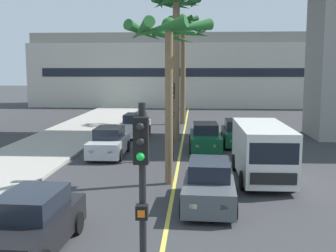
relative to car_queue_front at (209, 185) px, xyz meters
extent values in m
cube|color=#DBCC4C|center=(-1.33, 8.47, -0.72)|extent=(0.14, 56.00, 0.01)
cube|color=gray|center=(8.86, 15.20, 5.48)|extent=(2.80, 4.40, 12.39)
cube|color=beige|center=(-1.33, 38.90, 3.09)|extent=(38.61, 8.00, 7.63)
cube|color=#9C998D|center=(-1.33, 38.90, 7.51)|extent=(37.84, 7.20, 1.20)
cube|color=black|center=(-1.33, 34.88, 3.47)|extent=(34.75, 0.04, 1.00)
cube|color=#4C5156|center=(0.00, -0.03, -0.14)|extent=(1.86, 4.16, 0.80)
cube|color=black|center=(0.00, 0.12, 0.54)|extent=(1.47, 2.10, 0.60)
cube|color=#F2EDCC|center=(0.39, -2.06, -0.09)|extent=(0.24, 0.09, 0.14)
cube|color=#F2EDCC|center=(-0.55, -2.02, -0.09)|extent=(0.24, 0.09, 0.14)
cylinder|color=black|center=(0.76, -1.33, -0.40)|extent=(0.24, 0.65, 0.64)
cylinder|color=black|center=(-0.86, -1.27, -0.40)|extent=(0.24, 0.65, 0.64)
cylinder|color=black|center=(0.85, 1.21, -0.40)|extent=(0.24, 0.65, 0.64)
cylinder|color=black|center=(-0.76, 1.27, -0.40)|extent=(0.24, 0.65, 0.64)
cube|color=#0C4728|center=(0.09, 9.88, -0.14)|extent=(1.80, 4.14, 0.80)
cube|color=black|center=(0.08, 10.03, 0.54)|extent=(1.44, 2.08, 0.60)
cube|color=#F2EDCC|center=(0.60, 7.88, -0.09)|extent=(0.24, 0.09, 0.14)
cube|color=#F2EDCC|center=(-0.33, 7.86, -0.09)|extent=(0.24, 0.09, 0.14)
cylinder|color=black|center=(0.93, 8.63, -0.40)|extent=(0.24, 0.65, 0.64)
cylinder|color=black|center=(-0.69, 8.59, -0.40)|extent=(0.24, 0.65, 0.64)
cylinder|color=black|center=(0.87, 11.17, -0.40)|extent=(0.24, 0.65, 0.64)
cylinder|color=black|center=(-0.75, 11.13, -0.40)|extent=(0.24, 0.65, 0.64)
cube|color=white|center=(-4.69, 14.48, -0.14)|extent=(1.76, 4.12, 0.80)
cube|color=black|center=(-4.69, 14.63, 0.54)|extent=(1.42, 2.07, 0.60)
cube|color=#F2EDCC|center=(-4.26, 12.47, -0.09)|extent=(0.24, 0.08, 0.14)
cube|color=#F2EDCC|center=(-5.19, 12.48, -0.09)|extent=(0.24, 0.08, 0.14)
cylinder|color=black|center=(-3.91, 13.20, -0.40)|extent=(0.23, 0.64, 0.64)
cylinder|color=black|center=(-5.52, 13.22, -0.40)|extent=(0.23, 0.64, 0.64)
cylinder|color=black|center=(-3.87, 15.74, -0.40)|extent=(0.23, 0.64, 0.64)
cylinder|color=black|center=(-5.48, 15.77, -0.40)|extent=(0.23, 0.64, 0.64)
cube|color=black|center=(-4.73, -4.05, -0.14)|extent=(1.84, 4.16, 0.80)
cube|color=black|center=(-4.72, -3.90, 0.54)|extent=(1.46, 2.10, 0.60)
cylinder|color=black|center=(-3.87, -2.80, -0.40)|extent=(0.24, 0.65, 0.64)
cylinder|color=black|center=(-5.49, -2.75, -0.40)|extent=(0.24, 0.65, 0.64)
cube|color=#0C4728|center=(2.07, 11.54, -0.14)|extent=(1.71, 4.10, 0.80)
cube|color=black|center=(2.07, 11.69, 0.54)|extent=(1.40, 2.05, 0.60)
cube|color=#F2EDCC|center=(2.54, 9.53, -0.09)|extent=(0.24, 0.08, 0.14)
cube|color=#F2EDCC|center=(1.60, 9.53, -0.09)|extent=(0.24, 0.08, 0.14)
cylinder|color=black|center=(2.88, 10.27, -0.40)|extent=(0.22, 0.64, 0.64)
cylinder|color=black|center=(1.26, 10.27, -0.40)|extent=(0.22, 0.64, 0.64)
cylinder|color=black|center=(2.88, 12.81, -0.40)|extent=(0.22, 0.64, 0.64)
cylinder|color=black|center=(1.27, 12.81, -0.40)|extent=(0.22, 0.64, 0.64)
cube|color=#B7BABF|center=(-5.15, 7.88, -0.14)|extent=(1.74, 4.12, 0.80)
cube|color=black|center=(-5.16, 8.03, 0.54)|extent=(1.41, 2.06, 0.60)
cube|color=#F2EDCC|center=(-4.67, 5.88, -0.09)|extent=(0.24, 0.08, 0.14)
cube|color=#F2EDCC|center=(-5.60, 5.87, -0.09)|extent=(0.24, 0.08, 0.14)
cylinder|color=black|center=(-4.33, 6.62, -0.40)|extent=(0.23, 0.64, 0.64)
cylinder|color=black|center=(-5.95, 6.60, -0.40)|extent=(0.23, 0.64, 0.64)
cylinder|color=black|center=(-4.36, 9.16, -0.40)|extent=(0.23, 0.64, 0.64)
cylinder|color=black|center=(-5.97, 9.15, -0.40)|extent=(0.23, 0.64, 0.64)
cube|color=silver|center=(2.34, 3.54, 0.59)|extent=(2.06, 5.22, 2.10)
cube|color=black|center=(2.37, 0.98, 0.94)|extent=(1.80, 0.10, 0.80)
cube|color=black|center=(2.37, 0.92, 0.01)|extent=(1.70, 0.08, 0.44)
cylinder|color=black|center=(3.31, 1.99, -0.34)|extent=(0.27, 0.76, 0.76)
cylinder|color=black|center=(1.41, 1.97, -0.34)|extent=(0.27, 0.76, 0.76)
cylinder|color=black|center=(3.27, 5.11, -0.34)|extent=(0.27, 0.76, 0.76)
cylinder|color=black|center=(1.37, 5.09, -0.34)|extent=(0.27, 0.76, 0.76)
cylinder|color=black|center=(-1.36, -7.46, 1.38)|extent=(0.12, 0.12, 4.20)
cube|color=black|center=(-1.36, -7.60, 2.88)|extent=(0.24, 0.20, 0.76)
sphere|color=black|center=(-1.36, -7.70, 3.12)|extent=(0.14, 0.14, 0.14)
sphere|color=black|center=(-1.36, -7.70, 2.88)|extent=(0.14, 0.14, 0.14)
sphere|color=#19D83F|center=(-1.36, -7.70, 2.64)|extent=(0.14, 0.14, 0.14)
cube|color=black|center=(-1.36, -7.58, 1.68)|extent=(0.20, 0.16, 0.24)
cube|color=orange|center=(-1.36, -7.66, 1.68)|extent=(0.12, 0.03, 0.12)
cylinder|color=black|center=(-1.66, 7.11, 1.38)|extent=(0.12, 0.12, 4.20)
cube|color=black|center=(-1.66, 6.97, 2.88)|extent=(0.24, 0.20, 0.76)
sphere|color=black|center=(-1.66, 6.87, 3.12)|extent=(0.14, 0.14, 0.14)
sphere|color=black|center=(-1.66, 6.87, 2.88)|extent=(0.14, 0.14, 0.14)
sphere|color=#19D83F|center=(-1.66, 6.87, 2.64)|extent=(0.14, 0.14, 0.14)
cube|color=black|center=(-1.66, 6.99, 1.68)|extent=(0.20, 0.16, 0.24)
cube|color=orange|center=(-1.66, 6.91, 1.68)|extent=(0.12, 0.03, 0.12)
cylinder|color=brown|center=(-1.57, 21.24, 3.60)|extent=(0.44, 0.44, 8.65)
sphere|color=#236028|center=(-1.57, 21.24, 8.08)|extent=(0.60, 0.60, 0.60)
cone|color=#236028|center=(-0.76, 21.19, 7.86)|extent=(0.55, 1.70, 0.84)
cone|color=#236028|center=(-1.03, 21.85, 7.77)|extent=(1.54, 1.44, 0.98)
cone|color=#236028|center=(-1.67, 22.05, 7.90)|extent=(1.72, 0.64, 0.78)
cone|color=#236028|center=(-2.20, 21.75, 7.82)|extent=(1.40, 1.58, 0.91)
cone|color=#236028|center=(-2.38, 21.16, 7.73)|extent=(0.62, 1.70, 1.04)
cone|color=#236028|center=(-2.14, 20.67, 7.88)|extent=(1.50, 1.50, 0.81)
cone|color=#236028|center=(-1.56, 20.43, 7.81)|extent=(1.68, 0.46, 0.93)
cone|color=#236028|center=(-0.98, 20.68, 7.84)|extent=(1.48, 1.52, 0.88)
cylinder|color=brown|center=(-1.77, 13.08, 3.73)|extent=(0.45, 0.45, 8.90)
cone|color=#236028|center=(-0.74, 13.00, 7.98)|extent=(0.60, 2.11, 1.08)
cone|color=#236028|center=(-1.09, 13.85, 8.13)|extent=(1.87, 1.71, 0.83)
cone|color=#236028|center=(-1.89, 14.09, 8.10)|extent=(2.13, 0.69, 0.88)
cone|color=#236028|center=(-2.56, 13.72, 8.12)|extent=(1.66, 1.90, 0.84)
cone|color=#236028|center=(-2.79, 13.13, 8.10)|extent=(0.56, 2.12, 0.87)
cone|color=#236028|center=(-2.43, 12.30, 8.04)|extent=(1.88, 1.69, 0.98)
cone|color=#236028|center=(-1.78, 12.05, 8.08)|extent=(2.10, 0.48, 0.91)
cone|color=#236028|center=(-1.00, 12.39, 7.99)|extent=(1.72, 1.84, 1.07)
cylinder|color=brown|center=(-1.56, 2.62, 2.41)|extent=(0.33, 0.33, 6.26)
sphere|color=#236028|center=(-1.56, 2.62, 5.69)|extent=(0.60, 0.60, 0.60)
cone|color=#236028|center=(-0.41, 2.47, 5.47)|extent=(0.75, 2.40, 0.87)
cone|color=#236028|center=(-0.89, 3.57, 5.49)|extent=(2.17, 1.73, 0.84)
cone|color=#236028|center=(-1.69, 3.78, 5.37)|extent=(2.38, 0.70, 1.04)
cone|color=#236028|center=(-2.58, 3.17, 5.45)|extent=(1.51, 2.28, 0.90)
cone|color=#236028|center=(-2.62, 2.16, 5.44)|extent=(1.35, 2.33, 0.92)
cone|color=#236028|center=(-1.92, 1.52, 5.43)|extent=(2.38, 1.15, 0.95)
cone|color=#236028|center=(-0.89, 1.68, 5.50)|extent=(2.18, 1.73, 0.82)
camera|label=1|loc=(-0.49, -14.19, 4.04)|focal=44.88mm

